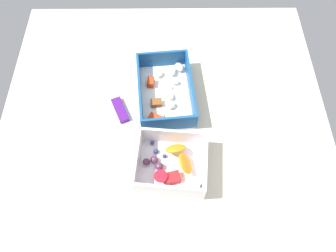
% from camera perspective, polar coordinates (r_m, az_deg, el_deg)
% --- Properties ---
extents(table_surface, '(0.80, 0.80, 0.02)m').
position_cam_1_polar(table_surface, '(0.78, -0.64, 0.04)').
color(table_surface, beige).
rests_on(table_surface, ground).
extents(pasta_container, '(0.21, 0.15, 0.06)m').
position_cam_1_polar(pasta_container, '(0.80, -0.42, 6.07)').
color(pasta_container, white).
rests_on(pasta_container, table_surface).
extents(fruit_bowl, '(0.15, 0.16, 0.06)m').
position_cam_1_polar(fruit_bowl, '(0.71, 0.70, -6.93)').
color(fruit_bowl, white).
rests_on(fruit_bowl, table_surface).
extents(candy_bar, '(0.07, 0.05, 0.01)m').
position_cam_1_polar(candy_bar, '(0.80, -8.51, 2.86)').
color(candy_bar, '#51197A').
rests_on(candy_bar, table_surface).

